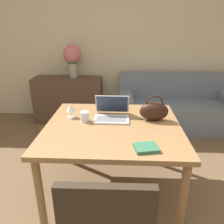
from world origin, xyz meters
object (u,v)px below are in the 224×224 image
wine_glass (70,108)px  drinking_glass (85,117)px  handbag (154,111)px  flower_vase (72,57)px  couch (175,109)px  laptop (112,112)px

wine_glass → drinking_glass: bearing=-30.1°
handbag → flower_vase: flower_vase is taller
wine_glass → handbag: handbag is taller
handbag → flower_vase: size_ratio=0.50×
wine_glass → couch: bearing=47.3°
couch → wine_glass: (-1.32, -1.44, 0.53)m
couch → handbag: 1.65m
wine_glass → flower_vase: flower_vase is taller
handbag → flower_vase: (-1.08, 1.64, 0.26)m
laptop → handbag: 0.39m
drinking_glass → wine_glass: (-0.15, 0.08, 0.05)m
laptop → flower_vase: flower_vase is taller
flower_vase → wine_glass: bearing=-78.9°
drinking_glass → couch: bearing=52.2°
laptop → wine_glass: (-0.38, -0.02, 0.04)m
laptop → handbag: bearing=-7.0°
laptop → flower_vase: size_ratio=0.62×
couch → laptop: size_ratio=5.57×
handbag → flower_vase: bearing=123.4°
couch → drinking_glass: (-1.18, -1.52, 0.48)m
flower_vase → drinking_glass: bearing=-74.8°
drinking_glass → laptop: bearing=23.4°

